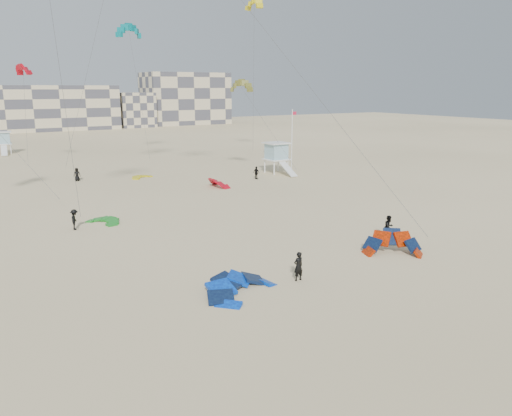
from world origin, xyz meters
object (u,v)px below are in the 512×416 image
kite_ground_orange (392,254)px  lifeguard_tower_near (276,158)px  kite_ground_blue (241,292)px  kitesurfer_main (298,266)px

kite_ground_orange → lifeguard_tower_near: (11.75, 32.60, 2.07)m
kite_ground_blue → kite_ground_orange: size_ratio=1.20×
kite_ground_blue → kitesurfer_main: size_ratio=2.73×
kite_ground_blue → kite_ground_orange: bearing=-25.0°
kite_ground_blue → lifeguard_tower_near: (24.08, 32.98, 2.07)m
kite_ground_orange → lifeguard_tower_near: size_ratio=0.71×
kite_ground_blue → lifeguard_tower_near: lifeguard_tower_near is taller
kite_ground_orange → kitesurfer_main: bearing=-139.2°
kite_ground_orange → kitesurfer_main: 8.62m
kite_ground_orange → lifeguard_tower_near: bearing=106.8°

